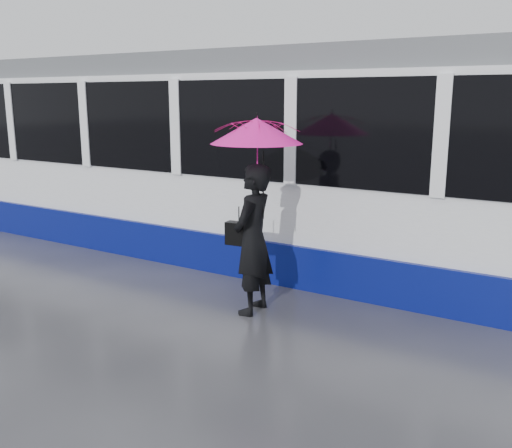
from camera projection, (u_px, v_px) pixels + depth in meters
The scene contains 6 objects.
ground at pixel (252, 317), 7.03m from camera, with size 90.00×90.00×0.00m, color #2F2F34.
rails at pixel (335, 267), 9.10m from camera, with size 34.00×1.51×0.02m.
tram at pixel (358, 166), 8.58m from camera, with size 26.00×2.56×3.35m.
woman at pixel (253, 240), 7.03m from camera, with size 0.68×0.45×1.88m, color black.
umbrella at pixel (256, 149), 6.76m from camera, with size 1.21×1.21×1.27m.
handbag at pixel (239, 234), 7.15m from camera, with size 0.35×0.18×0.47m.
Camera 1 is at (3.52, -5.60, 2.66)m, focal length 40.00 mm.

